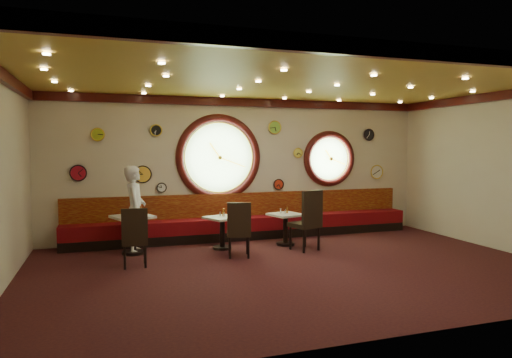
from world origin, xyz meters
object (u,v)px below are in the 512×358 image
chair_b (239,226)px  condiment_c_salt (281,211)px  condiment_b_bottle (223,212)px  condiment_c_pepper (285,211)px  condiment_b_salt (220,214)px  condiment_a_pepper (131,213)px  condiment_a_salt (130,213)px  table_a (133,230)px  condiment_c_bottle (287,210)px  table_c (286,225)px  condiment_a_bottle (140,210)px  condiment_b_pepper (224,214)px  chair_c (308,216)px  waiter (135,209)px  table_b (222,229)px  chair_a (135,234)px

chair_b → condiment_c_salt: size_ratio=5.93×
chair_b → condiment_b_bottle: 0.89m
chair_b → condiment_c_pepper: chair_b is taller
condiment_b_salt → condiment_a_pepper: 1.77m
condiment_a_salt → condiment_c_salt: size_ratio=0.85×
table_a → condiment_b_salt: size_ratio=9.73×
condiment_b_salt → condiment_c_bottle: size_ratio=0.66×
table_c → condiment_c_bottle: size_ratio=5.40×
table_c → condiment_a_bottle: 3.04m
condiment_a_salt → condiment_c_bottle: condiment_a_salt is taller
condiment_b_pepper → condiment_a_pepper: bearing=176.8°
table_a → chair_c: (3.36, -0.84, 0.22)m
condiment_b_salt → table_a: bearing=178.3°
condiment_b_salt → condiment_a_bottle: size_ratio=0.52×
condiment_a_salt → condiment_b_bottle: bearing=-2.6°
chair_b → condiment_c_pepper: bearing=44.8°
table_c → condiment_a_pepper: bearing=176.9°
chair_c → condiment_b_bottle: chair_c is taller
condiment_b_pepper → condiment_c_bottle: 1.39m
waiter → condiment_c_salt: bearing=-88.0°
chair_b → condiment_c_salt: (1.17, 0.82, 0.13)m
table_c → condiment_b_salt: bearing=174.5°
table_b → condiment_a_bottle: size_ratio=4.48×
waiter → condiment_c_pepper: bearing=-89.2°
condiment_a_pepper → waiter: bearing=52.5°
chair_a → condiment_a_bottle: bearing=84.1°
condiment_a_pepper → condiment_c_pepper: (3.15, -0.18, -0.08)m
chair_a → condiment_a_pepper: 1.07m
condiment_c_salt → condiment_b_pepper: bearing=180.0°
chair_b → waiter: bearing=164.3°
chair_a → condiment_c_salt: bearing=19.7°
condiment_b_bottle → condiment_a_pepper: bearing=178.4°
table_c → condiment_a_bottle: bearing=175.8°
condiment_a_pepper → condiment_a_bottle: bearing=17.9°
condiment_c_pepper → condiment_b_bottle: (-1.32, 0.12, 0.02)m
condiment_a_pepper → condiment_b_bottle: 1.83m
chair_c → condiment_c_salt: bearing=95.4°
table_c → condiment_c_salt: 0.32m
condiment_b_salt → condiment_a_bottle: condiment_a_bottle is taller
chair_c → waiter: 3.44m
table_c → condiment_b_pepper: bearing=177.2°
chair_b → condiment_c_bottle: size_ratio=4.68×
condiment_c_salt → condiment_c_pepper: 0.11m
table_a → condiment_c_bottle: size_ratio=6.41×
condiment_c_pepper → chair_b: bearing=-148.9°
table_c → waiter: size_ratio=0.44×
condiment_c_bottle → waiter: waiter is taller
condiment_c_bottle → table_c: bearing=-137.2°
condiment_a_salt → condiment_b_bottle: size_ratio=0.58×
condiment_b_bottle → waiter: waiter is taller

